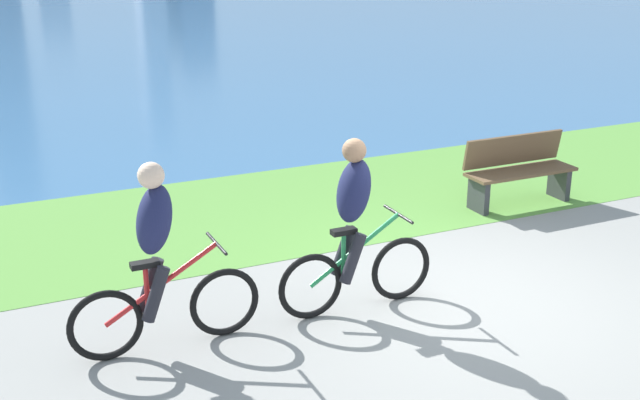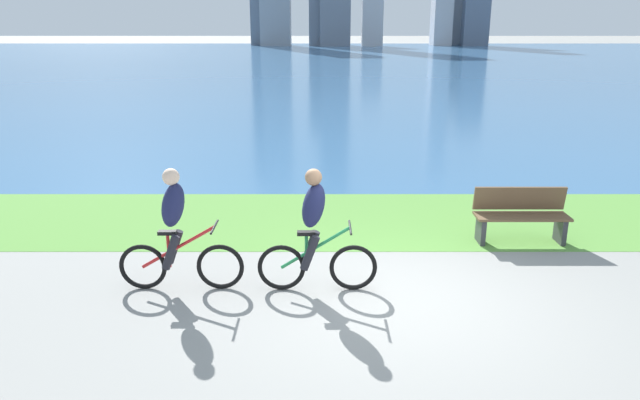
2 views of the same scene
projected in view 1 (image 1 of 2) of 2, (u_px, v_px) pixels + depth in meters
The scene contains 5 objects.
ground_plane at pixel (468, 302), 7.83m from camera, with size 300.00×300.00×0.00m, color gray.
grass_strip_bayside at pixel (324, 201), 10.65m from camera, with size 120.00×3.21×0.01m, color #59933D.
cyclist_lead at pixel (354, 227), 7.42m from camera, with size 1.60×0.52×1.68m.
cyclist_trailing at pixel (159, 259), 6.71m from camera, with size 1.68×0.52×1.68m.
bench_near_path at pixel (518, 170), 10.44m from camera, with size 1.50×0.47×0.90m.
Camera 1 is at (-4.30, -5.81, 3.49)m, focal length 45.15 mm.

